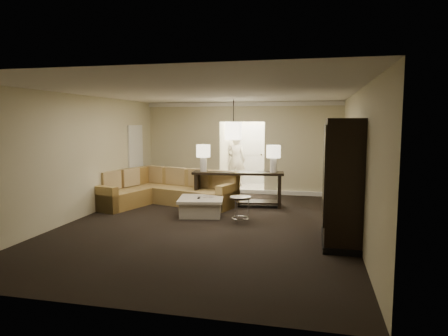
% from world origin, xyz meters
% --- Properties ---
extents(ground, '(8.00, 8.00, 0.00)m').
position_xyz_m(ground, '(0.00, 0.00, 0.00)').
color(ground, black).
rests_on(ground, ground).
extents(wall_back, '(6.00, 0.04, 2.80)m').
position_xyz_m(wall_back, '(0.00, 4.00, 1.40)').
color(wall_back, '#C0B791').
rests_on(wall_back, ground).
extents(wall_front, '(6.00, 0.04, 2.80)m').
position_xyz_m(wall_front, '(0.00, -4.00, 1.40)').
color(wall_front, '#C0B791').
rests_on(wall_front, ground).
extents(wall_left, '(0.04, 8.00, 2.80)m').
position_xyz_m(wall_left, '(-3.00, 0.00, 1.40)').
color(wall_left, '#C0B791').
rests_on(wall_left, ground).
extents(wall_right, '(0.04, 8.00, 2.80)m').
position_xyz_m(wall_right, '(3.00, 0.00, 1.40)').
color(wall_right, '#C0B791').
rests_on(wall_right, ground).
extents(ceiling, '(6.00, 8.00, 0.02)m').
position_xyz_m(ceiling, '(0.00, 0.00, 2.80)').
color(ceiling, silver).
rests_on(ceiling, wall_back).
extents(crown_molding, '(6.00, 0.10, 0.12)m').
position_xyz_m(crown_molding, '(0.00, 3.95, 2.73)').
color(crown_molding, silver).
rests_on(crown_molding, wall_back).
extents(baseboard, '(6.00, 0.10, 0.12)m').
position_xyz_m(baseboard, '(0.00, 3.95, 0.06)').
color(baseboard, silver).
rests_on(baseboard, ground).
extents(side_door, '(0.05, 0.90, 2.10)m').
position_xyz_m(side_door, '(-2.97, 2.80, 1.05)').
color(side_door, silver).
rests_on(side_door, ground).
extents(foyer, '(1.44, 2.02, 2.80)m').
position_xyz_m(foyer, '(0.00, 5.34, 1.30)').
color(foyer, silver).
rests_on(foyer, ground).
extents(sectional_sofa, '(3.65, 2.64, 0.93)m').
position_xyz_m(sectional_sofa, '(-1.75, 1.82, 0.37)').
color(sectional_sofa, brown).
rests_on(sectional_sofa, ground).
extents(coffee_table, '(1.21, 1.21, 0.43)m').
position_xyz_m(coffee_table, '(-0.39, 0.83, 0.21)').
color(coffee_table, beige).
rests_on(coffee_table, ground).
extents(console_table, '(2.40, 0.80, 0.91)m').
position_xyz_m(console_table, '(0.27, 2.00, 0.54)').
color(console_table, black).
rests_on(console_table, ground).
extents(armoire, '(0.67, 1.56, 2.25)m').
position_xyz_m(armoire, '(2.69, -0.69, 1.08)').
color(armoire, black).
rests_on(armoire, ground).
extents(drink_table, '(0.46, 0.46, 0.58)m').
position_xyz_m(drink_table, '(0.65, 0.31, 0.42)').
color(drink_table, black).
rests_on(drink_table, ground).
extents(table_lamp_left, '(0.36, 0.36, 0.69)m').
position_xyz_m(table_lamp_left, '(-0.64, 1.90, 1.37)').
color(table_lamp_left, silver).
rests_on(table_lamp_left, console_table).
extents(table_lamp_right, '(0.36, 0.36, 0.69)m').
position_xyz_m(table_lamp_right, '(1.17, 2.10, 1.37)').
color(table_lamp_right, silver).
rests_on(table_lamp_right, console_table).
extents(pendant_light, '(0.38, 0.38, 1.09)m').
position_xyz_m(pendant_light, '(0.00, 2.70, 1.95)').
color(pendant_light, black).
rests_on(pendant_light, ceiling).
extents(person, '(0.76, 0.56, 1.96)m').
position_xyz_m(person, '(-0.45, 5.33, 0.98)').
color(person, beige).
rests_on(person, ground).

